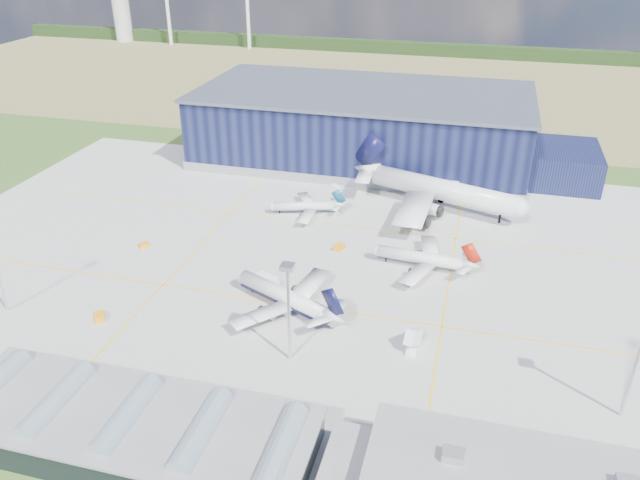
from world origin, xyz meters
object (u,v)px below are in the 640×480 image
Objects in this scene: light_mast_east at (640,349)px; car_a at (414,445)px; gse_van_c at (301,413)px; airliner_regional at (304,202)px; gse_tug_a at (100,317)px; gse_tug_b at (144,245)px; gse_tug_c at (339,247)px; gse_van_a at (267,281)px; airliner_navy at (283,288)px; airstair at (413,341)px; airliner_widebody at (444,180)px; car_b at (247,412)px; light_mast_center at (288,297)px; gse_cart_b at (335,187)px; airliner_red at (421,252)px; hangar at (370,129)px.

car_a is (-36.56, -18.00, -14.88)m from light_mast_east.
light_mast_east is at bearing -79.73° from gse_van_c.
airliner_regional reaches higher than gse_van_c.
gse_tug_a is 1.23× the size of gse_tug_b.
light_mast_east reaches higher than gse_tug_c.
airliner_navy is at bearing -113.84° from gse_van_a.
gse_tug_b is 41.68m from gse_van_a.
airliner_regional is at bearing 141.01° from airstair.
airliner_widebody is at bearing -14.59° from gse_van_c.
gse_tug_b is at bearing 42.69° from car_b.
gse_tug_c is (-66.25, 49.72, -14.67)m from light_mast_east.
airliner_widebody is at bearing 70.50° from gse_tug_c.
airliner_regional is 89.25m from car_b.
gse_cart_b is (-12.68, 92.00, -14.78)m from light_mast_center.
airliner_regional is 89.44m from gse_van_c.
gse_tug_b is at bearing -129.75° from airliner_widebody.
light_mast_center is 0.78× the size of airliner_red.
airstair is 28.84m from car_a.
light_mast_center is 7.66× the size of gse_cart_b.
car_b is (11.60, -44.58, -0.72)m from gse_van_a.
airliner_regional is at bearing -100.45° from hangar.
airstair is (71.44, 8.19, 1.02)m from gse_tug_a.
airliner_red is 23.78m from gse_tug_c.
airliner_widebody is 70.34m from gse_van_a.
gse_tug_a is at bearing -157.58° from airstair.
gse_tug_a is 0.56× the size of gse_van_a.
gse_tug_c is at bearing -76.05° from airliner_navy.
gse_tug_c reaches higher than gse_tug_b.
car_b is at bearing -6.10° from gse_tug_b.
gse_cart_b is 0.55× the size of airstair.
gse_van_a is (40.35, -10.41, 0.73)m from gse_tug_b.
airstair is (37.21, -81.45, 1.09)m from gse_cart_b.
airstair is (31.76, -7.45, -3.76)m from airliner_navy.
light_mast_center reaches higher than car_b.
light_mast_east reaches higher than airliner_red.
light_mast_east is at bearing 0.00° from light_mast_center.
light_mast_east is at bearing -33.23° from gse_tug_a.
gse_tug_a is 0.91× the size of car_b.
airstair reaches higher than car_a.
airliner_red is at bearing 5.36° from gse_tug_c.
light_mast_east reaches higher than airstair.
airliner_widebody is at bearing 71.96° from gse_tug_b.
airliner_widebody is (2.04, 39.57, 5.14)m from airliner_red.
gse_van_a is (32.53, 24.22, 0.62)m from gse_tug_a.
car_a is (28.44, -18.00, -14.88)m from light_mast_center.
airliner_navy reaches higher than gse_tug_c.
gse_tug_c reaches higher than gse_tug_a.
gse_tug_b is 0.58× the size of gse_van_c.
gse_tug_c is 43.80m from gse_cart_b.
gse_tug_a is at bearing -36.75° from gse_tug_b.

